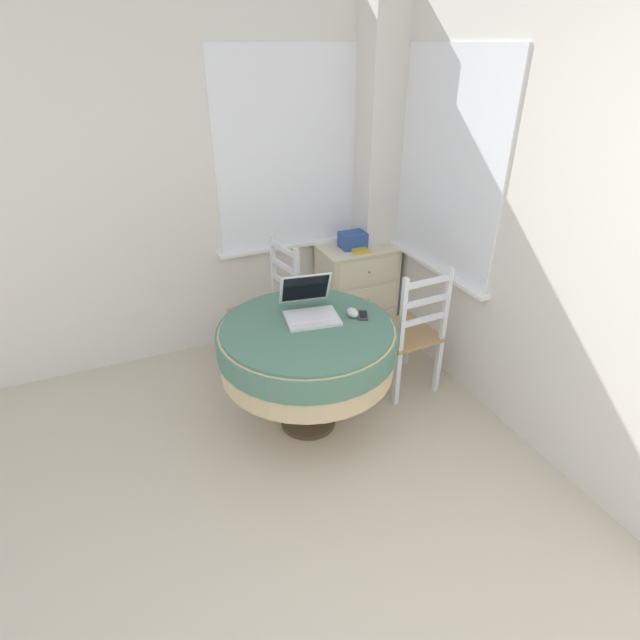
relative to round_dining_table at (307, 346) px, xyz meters
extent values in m
cube|color=silver|center=(-0.82, 1.26, 0.68)|extent=(4.02, 0.06, 2.55)
cube|color=white|center=(0.36, 1.22, 0.89)|extent=(1.10, 0.01, 1.42)
cube|color=white|center=(0.36, 1.19, 0.17)|extent=(1.18, 0.07, 0.02)
cube|color=white|center=(1.18, 0.40, 0.89)|extent=(0.01, 1.10, 1.42)
cube|color=white|center=(1.15, 0.40, 0.17)|extent=(0.07, 1.18, 0.02)
cube|color=silver|center=(1.05, 1.09, 0.68)|extent=(0.28, 0.28, 2.55)
cylinder|color=#4C3D2D|center=(0.00, 0.00, -0.58)|extent=(0.36, 0.36, 0.03)
cylinder|color=#4C3D2D|center=(0.00, 0.00, -0.22)|extent=(0.11, 0.11, 0.69)
cylinder|color=#CCB284|center=(0.00, 0.00, -0.02)|extent=(1.05, 1.05, 0.28)
cylinder|color=#4C7560|center=(0.00, 0.00, 0.05)|extent=(1.08, 1.08, 0.15)
cylinder|color=#4C7560|center=(0.00, 0.00, 0.13)|extent=(1.02, 1.02, 0.02)
cube|color=silver|center=(0.06, 0.06, 0.15)|extent=(0.35, 0.29, 0.02)
cube|color=silver|center=(0.06, 0.07, 0.16)|extent=(0.30, 0.19, 0.00)
cube|color=silver|center=(0.09, 0.23, 0.27)|extent=(0.33, 0.16, 0.22)
cube|color=black|center=(0.08, 0.23, 0.27)|extent=(0.30, 0.14, 0.19)
ellipsoid|color=silver|center=(0.30, 0.00, 0.16)|extent=(0.06, 0.10, 0.05)
cube|color=#2D2D33|center=(0.36, -0.02, 0.14)|extent=(0.10, 0.14, 0.01)
cube|color=black|center=(0.36, -0.02, 0.15)|extent=(0.08, 0.10, 0.00)
cube|color=#A87F51|center=(-0.02, 0.80, -0.17)|extent=(0.49, 0.47, 0.02)
cube|color=silver|center=(-0.24, 0.94, -0.39)|extent=(0.04, 0.04, 0.42)
cube|color=silver|center=(-0.17, 0.60, -0.39)|extent=(0.04, 0.04, 0.42)
cube|color=silver|center=(0.13, 1.00, -0.39)|extent=(0.04, 0.04, 0.42)
cube|color=silver|center=(0.20, 0.67, -0.39)|extent=(0.04, 0.04, 0.42)
cube|color=silver|center=(0.13, 1.00, 0.10)|extent=(0.04, 0.04, 0.52)
cube|color=silver|center=(0.20, 0.67, 0.10)|extent=(0.04, 0.04, 0.52)
cube|color=silver|center=(0.16, 0.84, 0.30)|extent=(0.08, 0.34, 0.04)
cube|color=silver|center=(0.16, 0.84, 0.16)|extent=(0.08, 0.34, 0.04)
cube|color=silver|center=(0.16, 0.84, 0.03)|extent=(0.08, 0.34, 0.04)
cube|color=#A87F51|center=(0.79, 0.14, -0.17)|extent=(0.41, 0.45, 0.02)
cube|color=silver|center=(0.95, 0.33, -0.39)|extent=(0.04, 0.04, 0.42)
cube|color=silver|center=(0.61, 0.32, -0.39)|extent=(0.04, 0.04, 0.42)
cube|color=silver|center=(0.97, -0.04, -0.39)|extent=(0.04, 0.04, 0.42)
cube|color=silver|center=(0.63, -0.06, -0.39)|extent=(0.04, 0.04, 0.42)
cube|color=silver|center=(0.97, -0.04, 0.10)|extent=(0.03, 0.03, 0.52)
cube|color=silver|center=(0.63, -0.06, 0.10)|extent=(0.03, 0.03, 0.52)
cube|color=silver|center=(0.80, -0.05, 0.30)|extent=(0.34, 0.04, 0.04)
cube|color=silver|center=(0.80, -0.05, 0.16)|extent=(0.34, 0.04, 0.04)
cube|color=silver|center=(0.80, -0.05, 0.03)|extent=(0.34, 0.04, 0.04)
cube|color=beige|center=(0.85, 0.99, -0.23)|extent=(0.60, 0.40, 0.74)
cube|color=beige|center=(0.85, 0.99, 0.15)|extent=(0.62, 0.42, 0.02)
cube|color=beige|center=(0.85, 0.79, 0.02)|extent=(0.52, 0.01, 0.21)
sphere|color=olive|center=(0.85, 0.78, 0.02)|extent=(0.02, 0.02, 0.02)
cube|color=beige|center=(0.85, 0.79, -0.23)|extent=(0.52, 0.01, 0.21)
sphere|color=olive|center=(0.85, 0.78, -0.23)|extent=(0.02, 0.02, 0.02)
cube|color=beige|center=(0.85, 0.79, -0.47)|extent=(0.52, 0.01, 0.21)
sphere|color=olive|center=(0.85, 0.78, -0.47)|extent=(0.02, 0.02, 0.02)
cube|color=#2D4C93|center=(0.80, 0.99, 0.22)|extent=(0.20, 0.16, 0.12)
cube|color=gold|center=(0.81, 0.94, 0.17)|extent=(0.13, 0.23, 0.02)
camera|label=1|loc=(-0.95, -2.37, 1.60)|focal=28.00mm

